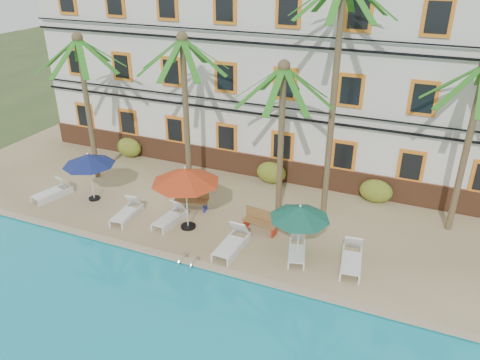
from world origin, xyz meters
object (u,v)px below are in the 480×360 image
at_px(palm_a, 85,88).
at_px(lounger_d, 232,243).
at_px(umbrella_red, 185,176).
at_px(bench_left, 192,199).
at_px(palm_c, 282,118).
at_px(lounger_a, 53,192).
at_px(umbrella_green, 300,213).
at_px(palm_b, 185,94).
at_px(lounger_b, 127,212).
at_px(lounger_f, 351,259).
at_px(lounger_c, 171,217).
at_px(pool_ladder, 189,264).
at_px(palm_d, 336,72).
at_px(umbrella_blue, 88,160).
at_px(bench_right, 261,221).
at_px(palm_e, 472,125).
at_px(lounger_e, 297,250).

distance_m(palm_a, lounger_d, 10.58).
distance_m(umbrella_red, bench_left, 2.52).
height_order(palm_a, palm_c, palm_a).
height_order(lounger_a, bench_left, bench_left).
bearing_deg(umbrella_green, palm_b, 153.07).
relative_size(umbrella_green, lounger_d, 1.09).
distance_m(palm_c, lounger_b, 7.80).
bearing_deg(palm_c, lounger_f, -35.84).
height_order(palm_b, lounger_c, palm_b).
relative_size(lounger_f, bench_left, 1.34).
relative_size(lounger_a, pool_ladder, 2.64).
height_order(palm_b, palm_c, palm_b).
bearing_deg(pool_ladder, lounger_d, 52.55).
relative_size(palm_b, palm_d, 0.75).
relative_size(umbrella_blue, lounger_a, 1.21).
height_order(lounger_a, lounger_b, lounger_a).
bearing_deg(bench_right, palm_c, 85.06).
relative_size(palm_a, umbrella_green, 3.17).
height_order(palm_c, lounger_d, palm_c).
height_order(umbrella_green, lounger_b, umbrella_green).
relative_size(umbrella_green, lounger_c, 1.22).
bearing_deg(palm_e, lounger_c, -159.55).
relative_size(lounger_a, bench_right, 1.27).
relative_size(palm_b, palm_e, 1.05).
distance_m(palm_e, lounger_c, 12.51).
xyz_separation_m(lounger_a, lounger_e, (11.99, -0.09, -0.02)).
bearing_deg(lounger_c, bench_left, 80.09).
xyz_separation_m(lounger_c, lounger_e, (5.69, -0.24, -0.01)).
relative_size(umbrella_blue, lounger_e, 1.30).
distance_m(umbrella_blue, lounger_c, 4.74).
bearing_deg(lounger_a, bench_right, 6.03).
relative_size(palm_b, lounger_b, 3.95).
bearing_deg(lounger_b, palm_e, 19.07).
bearing_deg(bench_right, lounger_a, -173.97).
bearing_deg(umbrella_green, lounger_b, -179.25).
relative_size(palm_b, umbrella_blue, 3.16).
height_order(palm_e, lounger_c, palm_e).
distance_m(palm_e, lounger_b, 14.36).
bearing_deg(umbrella_red, lounger_b, -173.24).
bearing_deg(palm_e, umbrella_green, -140.37).
distance_m(palm_a, lounger_e, 12.62).
bearing_deg(bench_right, lounger_c, -166.40).
xyz_separation_m(umbrella_green, lounger_d, (-2.47, -0.55, -1.62)).
distance_m(lounger_a, lounger_b, 4.36).
bearing_deg(pool_ladder, umbrella_blue, 157.21).
bearing_deg(lounger_e, palm_a, 166.56).
relative_size(palm_c, palm_e, 0.94).
xyz_separation_m(lounger_c, bench_left, (0.25, 1.45, 0.19)).
height_order(umbrella_red, lounger_d, umbrella_red).
bearing_deg(umbrella_green, palm_c, 121.00).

